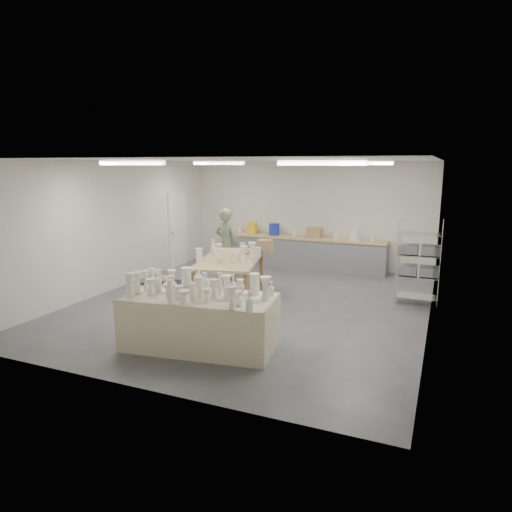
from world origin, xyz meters
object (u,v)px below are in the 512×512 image
at_px(drying_table, 200,319).
at_px(red_stool, 231,266).
at_px(potter, 226,244).
at_px(work_table, 235,258).

distance_m(drying_table, red_stool, 4.82).
bearing_deg(red_stool, drying_table, -70.18).
height_order(potter, red_stool, potter).
xyz_separation_m(drying_table, red_stool, (-1.63, 4.53, -0.20)).
height_order(drying_table, red_stool, drying_table).
height_order(work_table, potter, potter).
height_order(drying_table, potter, potter).
xyz_separation_m(work_table, red_stool, (-0.96, 1.80, -0.64)).
relative_size(potter, red_stool, 5.36).
bearing_deg(potter, red_stool, -80.82).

